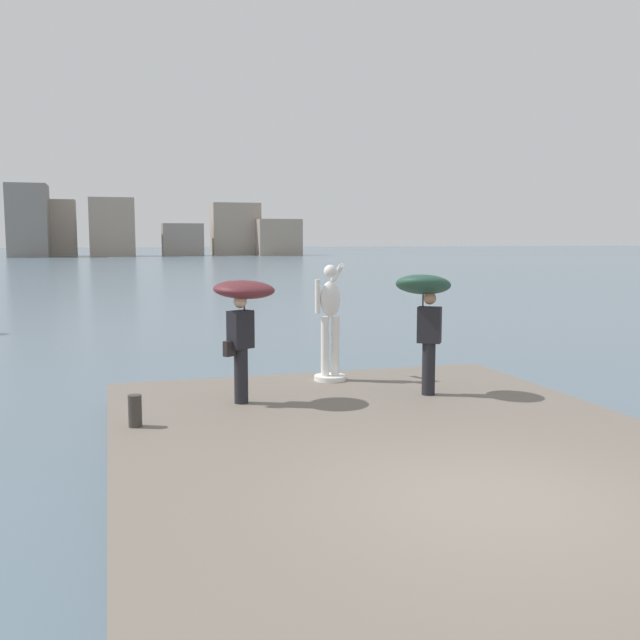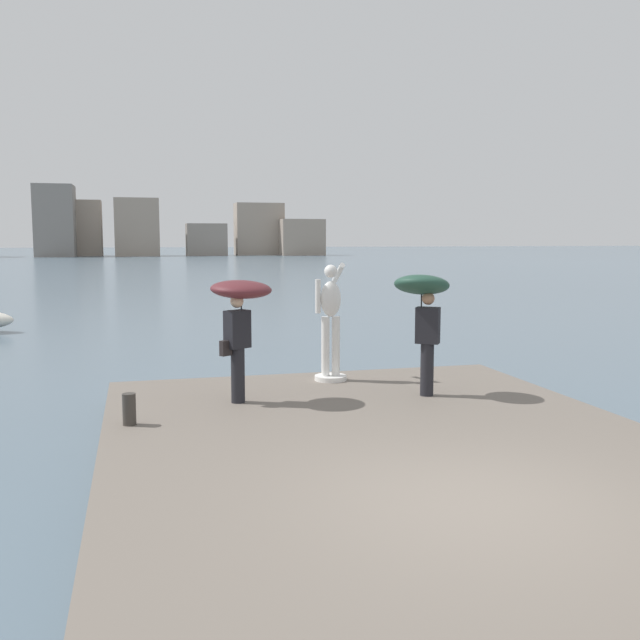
{
  "view_description": "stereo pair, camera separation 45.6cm",
  "coord_description": "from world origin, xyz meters",
  "px_view_note": "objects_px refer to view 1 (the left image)",
  "views": [
    {
      "loc": [
        -3.61,
        -6.13,
        3.01
      ],
      "look_at": [
        0.0,
        6.03,
        1.55
      ],
      "focal_mm": 39.94,
      "sensor_mm": 36.0,
      "label": 1
    },
    {
      "loc": [
        -3.17,
        -6.25,
        3.01
      ],
      "look_at": [
        0.0,
        6.03,
        1.55
      ],
      "focal_mm": 39.94,
      "sensor_mm": 36.0,
      "label": 2
    }
  ],
  "objects_px": {
    "onlooker_left": "(243,306)",
    "statue_white_figure": "(330,324)",
    "onlooker_right": "(425,301)",
    "mooring_bollard": "(135,411)"
  },
  "relations": [
    {
      "from": "onlooker_left",
      "to": "mooring_bollard",
      "type": "xyz_separation_m",
      "value": [
        -1.73,
        -1.06,
        -1.32
      ]
    },
    {
      "from": "onlooker_right",
      "to": "mooring_bollard",
      "type": "height_order",
      "value": "onlooker_right"
    },
    {
      "from": "statue_white_figure",
      "to": "mooring_bollard",
      "type": "height_order",
      "value": "statue_white_figure"
    },
    {
      "from": "statue_white_figure",
      "to": "onlooker_left",
      "type": "height_order",
      "value": "statue_white_figure"
    },
    {
      "from": "onlooker_right",
      "to": "mooring_bollard",
      "type": "xyz_separation_m",
      "value": [
        -4.73,
        -0.78,
        -1.36
      ]
    },
    {
      "from": "onlooker_left",
      "to": "mooring_bollard",
      "type": "bearing_deg",
      "value": -148.48
    },
    {
      "from": "onlooker_left",
      "to": "statue_white_figure",
      "type": "bearing_deg",
      "value": 35.15
    },
    {
      "from": "statue_white_figure",
      "to": "onlooker_right",
      "type": "distance_m",
      "value": 2.03
    },
    {
      "from": "statue_white_figure",
      "to": "mooring_bollard",
      "type": "relative_size",
      "value": 4.83
    },
    {
      "from": "onlooker_left",
      "to": "onlooker_right",
      "type": "distance_m",
      "value": 3.02
    }
  ]
}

